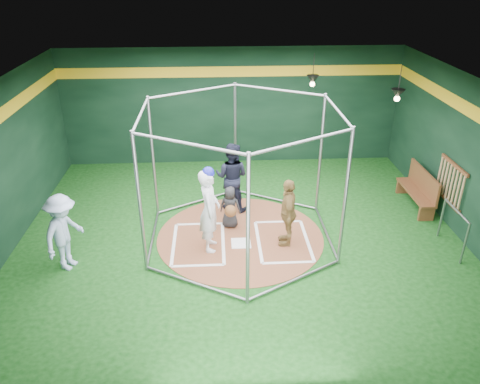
{
  "coord_description": "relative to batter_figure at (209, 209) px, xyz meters",
  "views": [
    {
      "loc": [
        -0.52,
        -9.12,
        5.73
      ],
      "look_at": [
        0.0,
        0.1,
        1.1
      ],
      "focal_mm": 35.0,
      "sensor_mm": 36.0,
      "label": 1
    }
  ],
  "objects": [
    {
      "name": "clay_disc",
      "position": [
        0.68,
        0.42,
        -0.96
      ],
      "size": [
        3.8,
        3.8,
        0.01
      ],
      "primitive_type": "cylinder",
      "color": "brown",
      "rests_on": "ground"
    },
    {
      "name": "home_plate",
      "position": [
        0.68,
        0.12,
        -0.95
      ],
      "size": [
        0.43,
        0.43,
        0.01
      ],
      "primitive_type": "cube",
      "color": "white",
      "rests_on": "clay_disc"
    },
    {
      "name": "bat_rack",
      "position": [
        5.61,
        0.82,
        0.08
      ],
      "size": [
        0.07,
        1.25,
        0.98
      ],
      "color": "brown",
      "rests_on": "room_shell"
    },
    {
      "name": "visitor_leopard",
      "position": [
        1.7,
        0.1,
        -0.18
      ],
      "size": [
        0.49,
        0.95,
        1.55
      ],
      "primitive_type": "imported",
      "rotation": [
        0.0,
        0.0,
        -1.7
      ],
      "color": "#AF8B4B",
      "rests_on": "clay_disc"
    },
    {
      "name": "batter_figure",
      "position": [
        0.0,
        0.0,
        0.0
      ],
      "size": [
        0.46,
        0.69,
        1.93
      ],
      "color": "white",
      "rests_on": "clay_disc"
    },
    {
      "name": "batter_box_left",
      "position": [
        -0.27,
        0.17,
        -0.95
      ],
      "size": [
        1.17,
        1.77,
        0.01
      ],
      "color": "white",
      "rests_on": "clay_disc"
    },
    {
      "name": "batting_cage",
      "position": [
        0.68,
        0.42,
        0.53
      ],
      "size": [
        4.05,
        4.67,
        3.0
      ],
      "color": "gray",
      "rests_on": "ground"
    },
    {
      "name": "pendant_lamp_far",
      "position": [
        4.68,
        2.42,
        1.77
      ],
      "size": [
        0.34,
        0.34,
        0.9
      ],
      "color": "black",
      "rests_on": "room_shell"
    },
    {
      "name": "pendant_lamp_near",
      "position": [
        2.88,
        4.02,
        1.77
      ],
      "size": [
        0.34,
        0.34,
        0.9
      ],
      "color": "black",
      "rests_on": "room_shell"
    },
    {
      "name": "catcher_figure",
      "position": [
        0.47,
        0.88,
        -0.45
      ],
      "size": [
        0.56,
        0.61,
        1.02
      ],
      "color": "black",
      "rests_on": "clay_disc"
    },
    {
      "name": "umpire",
      "position": [
        0.54,
        1.79,
        -0.08
      ],
      "size": [
        1.03,
        0.91,
        1.75
      ],
      "primitive_type": "imported",
      "rotation": [
        0.0,
        0.0,
        2.8
      ],
      "color": "black",
      "rests_on": "clay_disc"
    },
    {
      "name": "batter_box_right",
      "position": [
        1.63,
        0.17,
        -0.95
      ],
      "size": [
        1.17,
        1.77,
        0.01
      ],
      "color": "white",
      "rests_on": "clay_disc"
    },
    {
      "name": "bystander_blue",
      "position": [
        -2.91,
        -0.54,
        -0.14
      ],
      "size": [
        0.95,
        1.21,
        1.65
      ],
      "primitive_type": "imported",
      "rotation": [
        0.0,
        0.0,
        1.21
      ],
      "color": "#AFC2E8",
      "rests_on": "ground"
    },
    {
      "name": "steel_railing",
      "position": [
        5.23,
        -0.34,
        -0.31
      ],
      "size": [
        0.05,
        1.14,
        0.98
      ],
      "color": "gray",
      "rests_on": "ground"
    },
    {
      "name": "room_shell",
      "position": [
        0.68,
        0.43,
        0.78
      ],
      "size": [
        10.1,
        9.1,
        3.53
      ],
      "color": "#0C360D",
      "rests_on": "ground"
    },
    {
      "name": "dugout_bench",
      "position": [
        5.31,
        1.66,
        -0.47
      ],
      "size": [
        0.39,
        1.69,
        0.98
      ],
      "color": "brown",
      "rests_on": "ground"
    }
  ]
}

